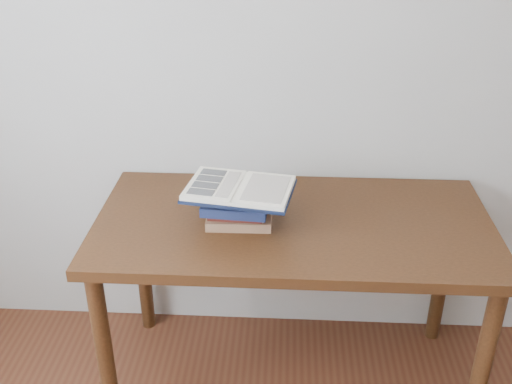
{
  "coord_description": "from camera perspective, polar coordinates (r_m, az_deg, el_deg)",
  "views": [
    {
      "loc": [
        0.0,
        -0.47,
        1.85
      ],
      "look_at": [
        -0.1,
        1.32,
        0.9
      ],
      "focal_mm": 42.0,
      "sensor_mm": 36.0,
      "label": 1
    }
  ],
  "objects": [
    {
      "name": "room_shell",
      "position": [
        0.53,
        -6.01,
        2.74
      ],
      "size": [
        3.54,
        3.54,
        2.62
      ],
      "color": "#B8B8AE",
      "rests_on": "ground"
    },
    {
      "name": "desk",
      "position": [
        2.2,
        3.52,
        -4.86
      ],
      "size": [
        1.42,
        0.71,
        0.76
      ],
      "color": "#432410",
      "rests_on": "ground"
    },
    {
      "name": "book_stack",
      "position": [
        2.1,
        -1.79,
        -1.35
      ],
      "size": [
        0.24,
        0.2,
        0.13
      ],
      "color": "#8C6548",
      "rests_on": "desk"
    },
    {
      "name": "open_book",
      "position": [
        2.04,
        -1.57,
        0.3
      ],
      "size": [
        0.39,
        0.3,
        0.03
      ],
      "rotation": [
        0.0,
        0.0,
        -0.16
      ],
      "color": "black",
      "rests_on": "book_stack"
    }
  ]
}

